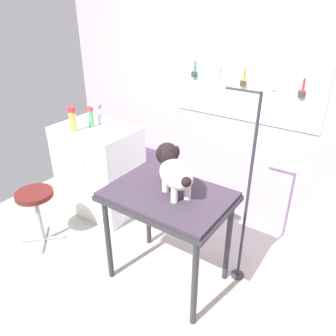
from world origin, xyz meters
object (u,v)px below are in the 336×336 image
at_px(counter_left, 100,169).
at_px(spray_bottle_short, 100,116).
at_px(stool, 36,202).
at_px(grooming_table, 168,203).
at_px(dog, 173,170).
at_px(grooming_arm, 246,203).

distance_m(counter_left, spray_bottle_short, 0.55).
bearing_deg(stool, spray_bottle_short, 87.45).
xyz_separation_m(grooming_table, spray_bottle_short, (-1.19, 0.55, 0.28)).
distance_m(grooming_table, counter_left, 1.28).
bearing_deg(dog, stool, -165.09).
bearing_deg(stool, grooming_arm, 20.42).
relative_size(counter_left, spray_bottle_short, 4.58).
relative_size(grooming_arm, stool, 2.87).
height_order(dog, stool, dog).
relative_size(dog, counter_left, 0.47).
bearing_deg(grooming_arm, stool, -159.58).
xyz_separation_m(counter_left, spray_bottle_short, (-0.02, 0.10, 0.54)).
height_order(counter_left, spray_bottle_short, spray_bottle_short).
relative_size(grooming_arm, dog, 3.55).
height_order(counter_left, stool, counter_left).
bearing_deg(grooming_table, dog, 62.17).
xyz_separation_m(counter_left, stool, (-0.06, -0.74, -0.03)).
bearing_deg(grooming_table, counter_left, 159.14).
relative_size(stool, spray_bottle_short, 2.65).
distance_m(dog, counter_left, 1.37).
bearing_deg(dog, grooming_arm, 33.94).
xyz_separation_m(stool, spray_bottle_short, (0.04, 0.84, 0.57)).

